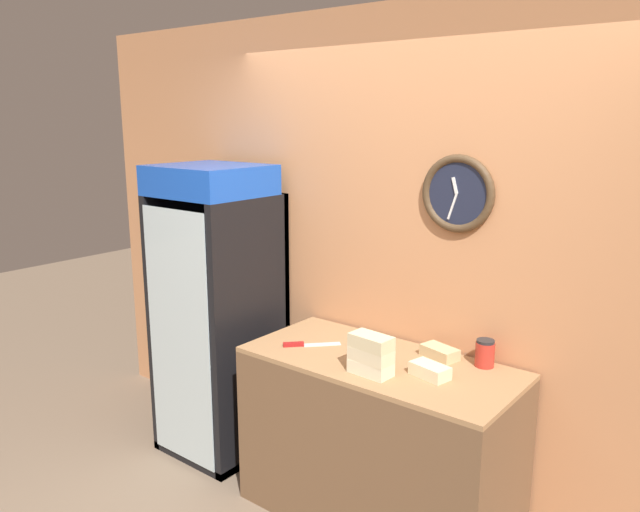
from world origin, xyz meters
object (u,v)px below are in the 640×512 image
at_px(sandwich_stack_middle, 371,355).
at_px(sandwich_flat_left, 430,371).
at_px(chefs_knife, 304,344).
at_px(beverage_cooler, 223,299).
at_px(sandwich_stack_top, 371,342).
at_px(sandwich_flat_right, 440,352).
at_px(condiment_jar, 485,353).
at_px(sandwich_stack_bottom, 371,368).

height_order(sandwich_stack_middle, sandwich_flat_left, sandwich_stack_middle).
bearing_deg(sandwich_flat_left, chefs_knife, -175.35).
relative_size(beverage_cooler, sandwich_stack_top, 8.51).
bearing_deg(sandwich_flat_right, beverage_cooler, -173.45).
height_order(beverage_cooler, sandwich_stack_middle, beverage_cooler).
bearing_deg(chefs_knife, sandwich_flat_right, 24.65).
bearing_deg(beverage_cooler, condiment_jar, 7.06).
xyz_separation_m(sandwich_stack_top, sandwich_flat_left, (0.24, 0.15, -0.13)).
bearing_deg(chefs_knife, sandwich_stack_middle, -10.16).
bearing_deg(chefs_knife, sandwich_flat_left, 4.65).
relative_size(sandwich_stack_bottom, sandwich_stack_top, 0.99).
bearing_deg(sandwich_flat_left, sandwich_stack_bottom, -148.27).
bearing_deg(chefs_knife, beverage_cooler, 170.08).
xyz_separation_m(sandwich_stack_bottom, sandwich_flat_left, (0.24, 0.15, -0.00)).
relative_size(beverage_cooler, sandwich_flat_right, 8.70).
distance_m(beverage_cooler, sandwich_stack_bottom, 1.30).
bearing_deg(condiment_jar, sandwich_flat_right, -169.73).
distance_m(sandwich_stack_middle, sandwich_flat_right, 0.43).
xyz_separation_m(beverage_cooler, chefs_knife, (0.78, -0.14, -0.08)).
bearing_deg(sandwich_flat_right, sandwich_stack_top, -112.77).
bearing_deg(beverage_cooler, sandwich_flat_right, 6.55).
xyz_separation_m(sandwich_stack_middle, chefs_knife, (-0.49, 0.09, -0.09)).
bearing_deg(sandwich_stack_bottom, beverage_cooler, 169.99).
distance_m(sandwich_flat_left, condiment_jar, 0.32).
relative_size(sandwich_stack_top, chefs_knife, 0.86).
bearing_deg(sandwich_flat_left, condiment_jar, 62.07).
relative_size(beverage_cooler, condiment_jar, 13.34).
distance_m(beverage_cooler, sandwich_stack_top, 1.30).
bearing_deg(sandwich_stack_top, sandwich_stack_middle, 0.00).
xyz_separation_m(beverage_cooler, sandwich_stack_middle, (1.28, -0.23, 0.01)).
bearing_deg(sandwich_stack_middle, sandwich_stack_top, 180.00).
bearing_deg(sandwich_stack_middle, beverage_cooler, 169.99).
bearing_deg(sandwich_flat_right, sandwich_stack_middle, -112.77).
bearing_deg(sandwich_flat_left, sandwich_stack_middle, -148.27).
relative_size(sandwich_stack_bottom, sandwich_flat_right, 1.01).
xyz_separation_m(sandwich_flat_right, chefs_knife, (-0.66, -0.30, -0.02)).
xyz_separation_m(sandwich_stack_middle, sandwich_flat_right, (0.16, 0.39, -0.07)).
relative_size(sandwich_stack_bottom, condiment_jar, 1.55).
bearing_deg(condiment_jar, sandwich_stack_top, -132.10).
relative_size(sandwich_flat_left, condiment_jar, 1.49).
bearing_deg(sandwich_flat_right, sandwich_stack_bottom, -112.77).
height_order(sandwich_stack_top, sandwich_flat_right, sandwich_stack_top).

